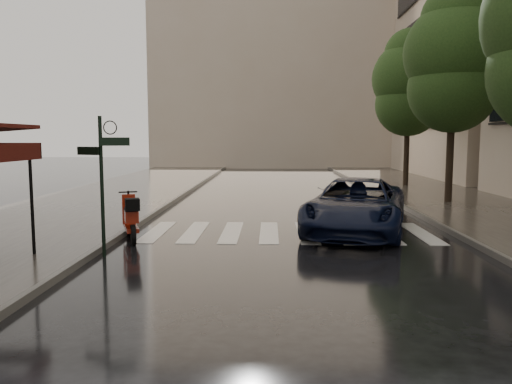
{
  "coord_description": "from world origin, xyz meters",
  "views": [
    {
      "loc": [
        2.48,
        -7.74,
        2.63
      ],
      "look_at": [
        2.16,
        3.56,
        1.4
      ],
      "focal_mm": 35.0,
      "sensor_mm": 36.0,
      "label": 1
    }
  ],
  "objects": [
    {
      "name": "ground",
      "position": [
        0.0,
        0.0,
        0.0
      ],
      "size": [
        120.0,
        120.0,
        0.0
      ],
      "primitive_type": "plane",
      "color": "black",
      "rests_on": "ground"
    },
    {
      "name": "sidewalk_near",
      "position": [
        -4.5,
        12.0,
        0.06
      ],
      "size": [
        6.0,
        60.0,
        0.12
      ],
      "primitive_type": "cube",
      "color": "#38332D",
      "rests_on": "ground"
    },
    {
      "name": "sidewalk_far",
      "position": [
        10.25,
        12.0,
        0.06
      ],
      "size": [
        5.5,
        60.0,
        0.12
      ],
      "primitive_type": "cube",
      "color": "#38332D",
      "rests_on": "ground"
    },
    {
      "name": "curb_near",
      "position": [
        -1.45,
        12.0,
        0.07
      ],
      "size": [
        0.12,
        60.0,
        0.16
      ],
      "primitive_type": "cube",
      "color": "#595651",
      "rests_on": "ground"
    },
    {
      "name": "curb_far",
      "position": [
        7.45,
        12.0,
        0.07
      ],
      "size": [
        0.12,
        60.0,
        0.16
      ],
      "primitive_type": "cube",
      "color": "#595651",
      "rests_on": "ground"
    },
    {
      "name": "crosswalk",
      "position": [
        2.98,
        6.0,
        0.01
      ],
      "size": [
        7.85,
        3.2,
        0.01
      ],
      "color": "silver",
      "rests_on": "ground"
    },
    {
      "name": "signpost",
      "position": [
        -1.19,
        3.0,
        1.83
      ],
      "size": [
        1.17,
        0.29,
        3.1
      ],
      "color": "black",
      "rests_on": "ground"
    },
    {
      "name": "haussmann_far",
      "position": [
        16.5,
        26.0,
        9.25
      ],
      "size": [
        8.0,
        16.0,
        18.5
      ],
      "primitive_type": "cube",
      "color": "tan",
      "rests_on": "ground"
    },
    {
      "name": "backdrop_building",
      "position": [
        3.0,
        38.0,
        10.0
      ],
      "size": [
        22.0,
        6.0,
        20.0
      ],
      "primitive_type": "cube",
      "color": "tan",
      "rests_on": "ground"
    },
    {
      "name": "tree_mid",
      "position": [
        9.5,
        12.0,
        5.59
      ],
      "size": [
        3.8,
        3.8,
        8.34
      ],
      "color": "black",
      "rests_on": "sidewalk_far"
    },
    {
      "name": "tree_far",
      "position": [
        9.7,
        19.0,
        5.46
      ],
      "size": [
        3.8,
        3.8,
        8.16
      ],
      "color": "black",
      "rests_on": "sidewalk_far"
    },
    {
      "name": "scooter",
      "position": [
        -1.1,
        4.81,
        0.56
      ],
      "size": [
        0.88,
        1.75,
        1.2
      ],
      "rotation": [
        0.0,
        0.0,
        0.36
      ],
      "color": "black",
      "rests_on": "ground"
    },
    {
      "name": "parked_car",
      "position": [
        4.88,
        6.09,
        0.75
      ],
      "size": [
        3.86,
        5.89,
        1.51
      ],
      "primitive_type": "imported",
      "rotation": [
        0.0,
        0.0,
        -0.27
      ],
      "color": "black",
      "rests_on": "ground"
    }
  ]
}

